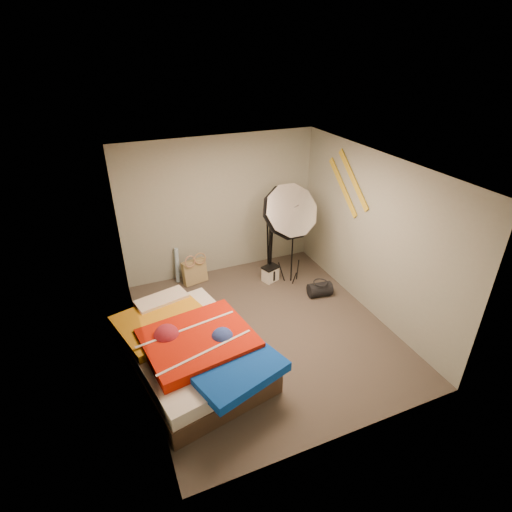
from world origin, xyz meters
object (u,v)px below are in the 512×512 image
camera_case (270,274)px  bed (191,349)px  photo_umbrella (289,212)px  tote_bag (195,272)px  wrapping_roll (177,265)px  duffel_bag (320,289)px  camera_tripod (270,241)px

camera_case → bed: size_ratio=0.11×
camera_case → photo_umbrella: (0.18, -0.26, 1.27)m
tote_bag → photo_umbrella: (1.45, -0.73, 1.19)m
wrapping_roll → photo_umbrella: bearing=-27.9°
camera_case → bed: bearing=-159.1°
duffel_bag → camera_tripod: camera_tripod is taller
photo_umbrella → camera_tripod: size_ratio=1.51×
camera_case → photo_umbrella: size_ratio=0.14×
wrapping_roll → duffel_bag: wrapping_roll is taller
bed → photo_umbrella: photo_umbrella is taller
duffel_bag → photo_umbrella: 1.43m
bed → camera_tripod: (1.89, 1.69, 0.44)m
bed → camera_tripod: 2.57m
bed → wrapping_roll: bearing=81.7°
tote_bag → duffel_bag: bearing=-45.5°
wrapping_roll → camera_case: 1.68m
duffel_bag → photo_umbrella: photo_umbrella is taller
tote_bag → camera_tripod: (1.30, -0.36, 0.53)m
bed → camera_tripod: bearing=41.7°
wrapping_roll → bed: wrapping_roll is taller
wrapping_roll → photo_umbrella: photo_umbrella is taller
wrapping_roll → camera_tripod: bearing=-18.9°
camera_case → duffel_bag: size_ratio=0.67×
camera_case → duffel_bag: (0.57, -0.76, -0.01)m
duffel_bag → camera_tripod: 1.20m
tote_bag → camera_tripod: bearing=-27.2°
duffel_bag → photo_umbrella: bearing=135.6°
camera_case → camera_tripod: (0.03, 0.11, 0.61)m
photo_umbrella → camera_tripod: bearing=111.8°
photo_umbrella → camera_tripod: photo_umbrella is taller
wrapping_roll → camera_case: size_ratio=2.37×
duffel_bag → photo_umbrella: (-0.39, 0.50, 1.28)m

